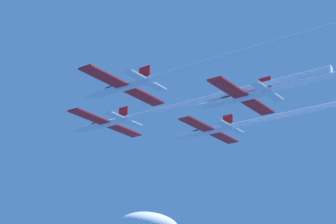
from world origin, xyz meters
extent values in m
cylinder|color=white|center=(-0.51, 0.62, 0.59)|extent=(1.02, 9.27, 1.02)
cone|color=white|center=(-0.51, 6.27, 0.59)|extent=(1.00, 2.04, 1.00)
ellipsoid|color=black|center=(-0.51, 2.66, 1.02)|extent=(0.71, 1.85, 0.51)
cube|color=red|center=(-4.54, 0.16, 0.59)|extent=(7.04, 2.04, 0.22)
cube|color=red|center=(3.52, 0.16, 0.59)|extent=(7.04, 2.04, 0.22)
cube|color=red|center=(-0.51, -3.09, 1.84)|extent=(0.27, 1.67, 1.48)
cube|color=white|center=(-2.60, -3.27, 0.59)|extent=(3.17, 1.22, 0.22)
cube|color=white|center=(1.58, -3.27, 0.59)|extent=(3.17, 1.22, 0.22)
cylinder|color=white|center=(-0.51, -19.66, 0.59)|extent=(0.92, 31.30, 0.92)
cylinder|color=white|center=(-10.75, -11.20, 0.36)|extent=(1.02, 9.27, 1.02)
cone|color=white|center=(-10.75, -5.55, 0.36)|extent=(1.00, 2.04, 1.00)
ellipsoid|color=black|center=(-10.75, -9.16, 0.80)|extent=(0.71, 1.85, 0.51)
cube|color=red|center=(-14.78, -11.66, 0.36)|extent=(7.04, 2.04, 0.22)
cube|color=red|center=(-6.71, -11.66, 0.36)|extent=(7.04, 2.04, 0.22)
cube|color=red|center=(-10.75, -14.91, 1.61)|extent=(0.27, 1.67, 1.48)
cube|color=white|center=(-12.84, -15.09, 0.36)|extent=(3.17, 1.22, 0.22)
cube|color=white|center=(-8.65, -15.09, 0.36)|extent=(3.17, 1.22, 0.22)
cylinder|color=white|center=(-10.75, -33.03, 0.36)|extent=(0.92, 34.39, 0.92)
cylinder|color=white|center=(10.58, -11.28, 0.17)|extent=(1.02, 9.27, 1.02)
cone|color=white|center=(10.58, -5.62, 0.17)|extent=(1.00, 2.04, 1.00)
ellipsoid|color=black|center=(10.58, -9.24, 0.60)|extent=(0.71, 1.85, 0.51)
cube|color=red|center=(6.55, -11.74, 0.17)|extent=(7.04, 2.04, 0.22)
cube|color=red|center=(14.62, -11.74, 0.17)|extent=(7.04, 2.04, 0.22)
cube|color=red|center=(10.58, -14.99, 1.42)|extent=(0.27, 1.67, 1.48)
cube|color=white|center=(8.49, -15.17, 0.17)|extent=(3.17, 1.22, 0.22)
cube|color=white|center=(12.68, -15.17, 0.17)|extent=(3.17, 1.22, 0.22)
cylinder|color=white|center=(10.58, -30.09, 0.17)|extent=(0.92, 28.35, 0.92)
cylinder|color=white|center=(-0.59, -22.93, -0.43)|extent=(1.02, 9.27, 1.02)
cone|color=white|center=(-0.59, -17.28, -0.43)|extent=(1.00, 2.04, 1.00)
ellipsoid|color=black|center=(-0.59, -20.89, 0.01)|extent=(0.71, 1.85, 0.51)
cube|color=red|center=(-4.63, -23.39, -0.43)|extent=(7.04, 2.04, 0.22)
cube|color=red|center=(3.44, -23.39, -0.43)|extent=(7.04, 2.04, 0.22)
cube|color=red|center=(-0.59, -26.64, 0.82)|extent=(0.27, 1.67, 1.48)
cube|color=white|center=(-2.69, -26.82, -0.43)|extent=(3.17, 1.22, 0.22)
cube|color=white|center=(1.50, -26.82, -0.43)|extent=(3.17, 1.22, 0.22)
camera|label=1|loc=(-61.94, -54.16, -27.46)|focal=59.78mm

